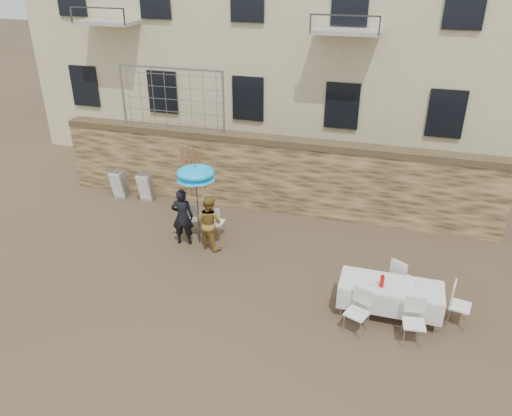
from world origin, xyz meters
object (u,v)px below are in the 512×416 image
(table_chair_back, at_px, (401,276))
(table_chair_side, at_px, (460,305))
(woman_dress, at_px, (210,222))
(soda_bottle, at_px, (382,282))
(table_chair_front_left, at_px, (357,312))
(couple_chair_right, at_px, (216,221))
(banquet_table, at_px, (391,286))
(chair_stack_left, at_px, (122,182))
(chair_stack_right, at_px, (148,185))
(table_chair_front_right, at_px, (414,323))
(couple_chair_left, at_px, (192,218))
(umbrella, at_px, (196,175))
(man_suit, at_px, (183,217))

(table_chair_back, height_order, table_chair_side, same)
(woman_dress, height_order, table_chair_side, woman_dress)
(woman_dress, height_order, soda_bottle, woman_dress)
(table_chair_front_left, bearing_deg, couple_chair_right, 167.05)
(banquet_table, xyz_separation_m, chair_stack_left, (-8.46, 3.67, -0.27))
(table_chair_front_left, relative_size, chair_stack_right, 1.04)
(woman_dress, xyz_separation_m, table_chair_back, (4.83, -0.70, -0.25))
(couple_chair_right, xyz_separation_m, table_chair_front_right, (5.18, -2.80, 0.00))
(table_chair_front_right, distance_m, table_chair_back, 1.58)
(couple_chair_left, bearing_deg, table_chair_side, 147.20)
(woman_dress, distance_m, umbrella, 1.29)
(table_chair_front_left, height_order, chair_stack_right, table_chair_front_left)
(soda_bottle, relative_size, table_chair_side, 0.27)
(umbrella, xyz_separation_m, couple_chair_left, (-0.40, 0.45, -1.49))
(man_suit, height_order, banquet_table, man_suit)
(woman_dress, distance_m, table_chair_front_right, 5.60)
(couple_chair_right, bearing_deg, table_chair_side, 163.97)
(table_chair_front_right, distance_m, chair_stack_left, 9.99)
(table_chair_front_right, bearing_deg, table_chair_back, 94.17)
(man_suit, bearing_deg, table_chair_front_left, 142.73)
(man_suit, bearing_deg, table_chair_back, 160.80)
(man_suit, bearing_deg, couple_chair_left, -102.08)
(umbrella, distance_m, chair_stack_left, 4.33)
(woman_dress, bearing_deg, umbrella, 3.93)
(banquet_table, distance_m, table_chair_front_right, 0.94)
(soda_bottle, relative_size, table_chair_front_right, 0.27)
(umbrella, height_order, soda_bottle, umbrella)
(soda_bottle, distance_m, chair_stack_left, 9.11)
(table_chair_back, distance_m, table_chair_side, 1.39)
(couple_chair_right, height_order, table_chair_front_left, same)
(man_suit, distance_m, table_chair_front_left, 5.29)
(umbrella, distance_m, table_chair_front_left, 5.18)
(table_chair_front_right, bearing_deg, couple_chair_right, 144.84)
(umbrella, xyz_separation_m, table_chair_side, (6.38, -1.50, -1.49))
(banquet_table, bearing_deg, man_suit, 164.44)
(table_chair_back, relative_size, chair_stack_right, 1.04)
(couple_chair_right, distance_m, table_chair_front_left, 4.94)
(woman_dress, relative_size, umbrella, 0.70)
(couple_chair_right, distance_m, table_chair_side, 6.38)
(woman_dress, height_order, couple_chair_right, woman_dress)
(table_chair_front_left, distance_m, chair_stack_right, 8.25)
(table_chair_side, height_order, chair_stack_left, table_chair_side)
(couple_chair_left, xyz_separation_m, banquet_table, (5.38, -2.05, 0.25))
(man_suit, distance_m, woman_dress, 0.75)
(table_chair_side, bearing_deg, banquet_table, 105.60)
(soda_bottle, relative_size, chair_stack_right, 0.28)
(couple_chair_right, height_order, table_chair_side, same)
(umbrella, height_order, table_chair_back, umbrella)
(soda_bottle, bearing_deg, table_chair_front_left, -123.69)
(couple_chair_left, xyz_separation_m, table_chair_front_left, (4.78, -2.80, 0.00))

